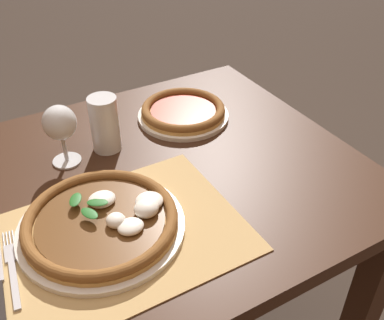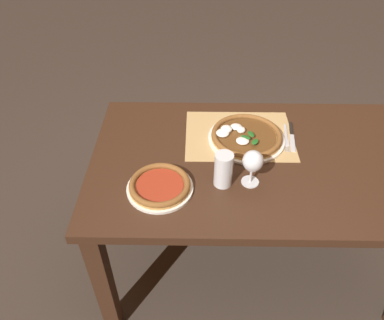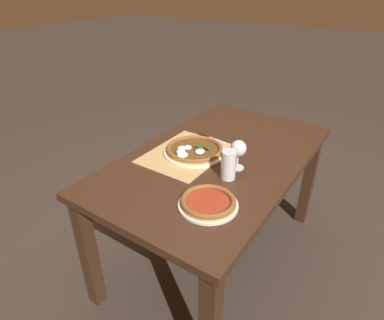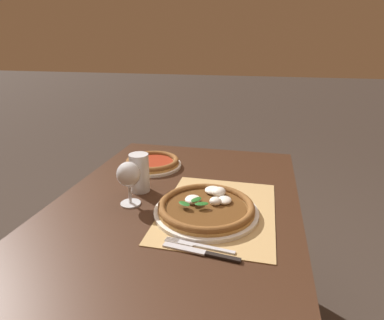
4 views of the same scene
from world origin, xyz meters
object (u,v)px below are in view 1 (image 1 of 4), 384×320
Objects in this scene: wine_glass at (60,125)px; fork at (12,267)px; pizza_far at (183,112)px; pint_glass at (105,125)px; pizza_near at (103,221)px.

wine_glass is 0.35m from fork.
pint_glass is (-0.24, -0.04, 0.05)m from pizza_far.
pint_glass is at bearing 67.27° from pizza_near.
pizza_near is at bearing -91.21° from wine_glass.
pizza_far is at bearing 41.03° from pizza_near.
pint_glass is at bearing -171.22° from pizza_far.
wine_glass is 1.07× the size of pint_glass.
pizza_near is 2.20× the size of wine_glass.
pizza_far is at bearing 30.82° from fork.
pizza_near reaches higher than pizza_far.
fork is (-0.30, -0.29, -0.06)m from pint_glass.
wine_glass is at bearing -172.95° from pizza_far.
pizza_near is at bearing -138.97° from pizza_far.
wine_glass is (-0.35, -0.04, 0.09)m from pizza_far.
fork is at bearing -124.21° from wine_glass.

